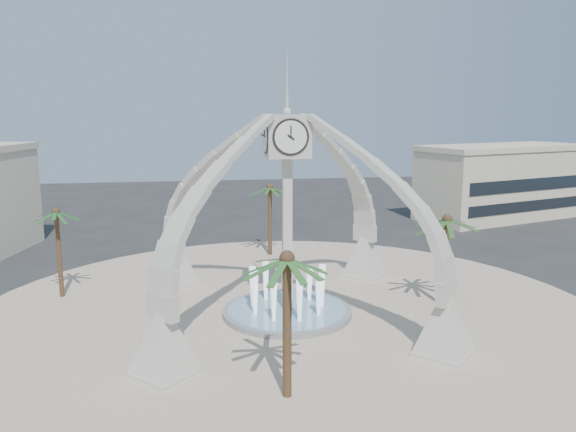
{
  "coord_description": "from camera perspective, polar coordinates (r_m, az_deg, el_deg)",
  "views": [
    {
      "loc": [
        -5.23,
        -32.71,
        12.51
      ],
      "look_at": [
        0.37,
        2.0,
        5.9
      ],
      "focal_mm": 35.0,
      "sensor_mm": 36.0,
      "label": 1
    }
  ],
  "objects": [
    {
      "name": "palm_north",
      "position": [
        48.38,
        -1.86,
        2.83
      ],
      "size": [
        4.55,
        4.55,
        6.74
      ],
      "rotation": [
        0.0,
        0.0,
        0.24
      ],
      "color": "brown",
      "rests_on": "ground"
    },
    {
      "name": "palm_south",
      "position": [
        23.82,
        -0.09,
        -4.55
      ],
      "size": [
        4.32,
        4.32,
        7.16
      ],
      "rotation": [
        0.0,
        0.0,
        -0.02
      ],
      "color": "brown",
      "rests_on": "ground"
    },
    {
      "name": "clock_tower",
      "position": [
        33.67,
        -0.08,
        0.35
      ],
      "size": [
        17.94,
        17.94,
        16.3
      ],
      "color": "beige",
      "rests_on": "ground"
    },
    {
      "name": "plaza",
      "position": [
        35.4,
        -0.08,
        -9.99
      ],
      "size": [
        40.0,
        40.0,
        0.06
      ],
      "primitive_type": "cylinder",
      "color": "beige",
      "rests_on": "ground"
    },
    {
      "name": "building_ne",
      "position": [
        70.67,
        20.84,
        3.29
      ],
      "size": [
        21.87,
        14.17,
        8.6
      ],
      "rotation": [
        0.0,
        0.0,
        0.31
      ],
      "color": "beige",
      "rests_on": "ground"
    },
    {
      "name": "palm_west",
      "position": [
        40.24,
        -22.51,
        0.26
      ],
      "size": [
        3.69,
        3.69,
        6.57
      ],
      "rotation": [
        0.0,
        0.0,
        -0.1
      ],
      "color": "brown",
      "rests_on": "ground"
    },
    {
      "name": "ground",
      "position": [
        35.41,
        -0.08,
        -10.04
      ],
      "size": [
        140.0,
        140.0,
        0.0
      ],
      "primitive_type": "plane",
      "color": "#282828",
      "rests_on": "ground"
    },
    {
      "name": "palm_east",
      "position": [
        36.84,
        15.87,
        -0.44
      ],
      "size": [
        5.17,
        5.17,
        6.53
      ],
      "rotation": [
        0.0,
        0.0,
        -0.33
      ],
      "color": "brown",
      "rests_on": "ground"
    },
    {
      "name": "fountain",
      "position": [
        35.31,
        -0.08,
        -9.6
      ],
      "size": [
        8.0,
        8.0,
        3.62
      ],
      "color": "gray",
      "rests_on": "ground"
    }
  ]
}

